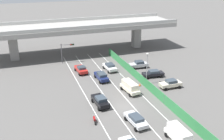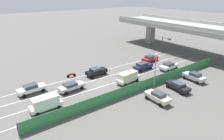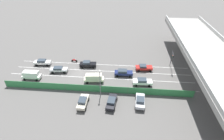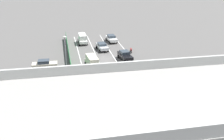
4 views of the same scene
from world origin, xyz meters
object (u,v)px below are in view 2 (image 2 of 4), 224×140
at_px(car_sedan_red, 150,58).
at_px(car_van_white, 46,103).
at_px(car_sedan_black, 96,71).
at_px(car_hatchback_white, 169,66).
at_px(parked_sedan_dark, 178,86).
at_px(motorcycle, 71,75).
at_px(street_lamp, 156,67).
at_px(parked_wagon_silver, 194,76).
at_px(traffic_cone, 147,84).
at_px(traffic_light, 165,42).
at_px(car_sedan_silver, 71,86).
at_px(car_sedan_white, 31,88).
at_px(car_sedan_navy, 143,66).
at_px(parked_sedan_cream, 158,96).
at_px(car_van_cream, 128,77).

xyz_separation_m(car_sedan_red, car_van_white, (6.44, -28.31, 0.36)).
bearing_deg(car_sedan_black, car_hatchback_white, 65.28).
bearing_deg(car_sedan_black, parked_sedan_dark, 29.33).
xyz_separation_m(motorcycle, street_lamp, (13.47, 9.70, 3.53)).
height_order(parked_wagon_silver, traffic_cone, parked_wagon_silver).
relative_size(motorcycle, traffic_light, 0.40).
height_order(car_sedan_silver, traffic_cone, car_sedan_silver).
height_order(car_sedan_black, street_lamp, street_lamp).
relative_size(car_hatchback_white, car_sedan_white, 0.99).
relative_size(car_sedan_navy, traffic_cone, 7.25).
relative_size(car_sedan_navy, street_lamp, 0.73).
xyz_separation_m(car_sedan_silver, car_sedan_white, (-3.14, -5.87, 0.04)).
distance_m(parked_sedan_dark, traffic_light, 21.71).
bearing_deg(car_sedan_black, traffic_cone, 26.86).
height_order(car_sedan_navy, car_van_white, car_van_white).
xyz_separation_m(car_sedan_white, parked_sedan_dark, (14.06, 20.97, -0.04)).
height_order(car_sedan_navy, traffic_cone, car_sedan_navy).
relative_size(car_sedan_silver, parked_sedan_cream, 1.10).
height_order(parked_wagon_silver, traffic_light, traffic_light).
relative_size(parked_sedan_dark, street_lamp, 0.72).
height_order(car_van_cream, traffic_light, traffic_light).
distance_m(car_sedan_red, parked_sedan_dark, 15.68).
bearing_deg(car_van_white, motorcycle, 137.55).
relative_size(car_sedan_white, car_sedan_red, 1.04).
relative_size(car_van_cream, motorcycle, 2.52).
height_order(parked_sedan_cream, traffic_cone, parked_sedan_cream).
height_order(motorcycle, traffic_light, traffic_light).
bearing_deg(car_van_cream, car_sedan_silver, -108.62).
bearing_deg(car_hatchback_white, car_sedan_navy, -126.31).
height_order(car_van_white, parked_wagon_silver, car_van_white).
distance_m(car_sedan_silver, parked_wagon_silver, 23.38).
bearing_deg(car_van_white, parked_sedan_cream, 62.02).
height_order(car_sedan_white, street_lamp, street_lamp).
distance_m(car_sedan_white, traffic_cone, 20.29).
bearing_deg(traffic_cone, car_hatchback_white, 106.23).
distance_m(car_sedan_black, car_van_white, 14.56).
xyz_separation_m(car_sedan_black, parked_wagon_silver, (13.48, 13.84, -0.00)).
bearing_deg(parked_sedan_dark, car_hatchback_white, 137.55).
height_order(parked_sedan_cream, street_lamp, street_lamp).
bearing_deg(car_sedan_navy, car_van_white, -81.42).
distance_m(car_hatchback_white, traffic_light, 11.85).
bearing_deg(car_van_white, parked_sedan_dark, 70.59).
height_order(car_sedan_navy, car_hatchback_white, car_sedan_navy).
height_order(car_sedan_white, parked_wagon_silver, parked_wagon_silver).
bearing_deg(traffic_cone, car_sedan_white, -118.08).
relative_size(car_van_white, traffic_cone, 7.07).
xyz_separation_m(car_van_cream, parked_sedan_dark, (7.52, 5.02, -0.35)).
distance_m(car_sedan_navy, parked_wagon_silver, 10.84).
distance_m(car_sedan_navy, car_sedan_red, 6.18).
distance_m(car_van_white, motorcycle, 12.43).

